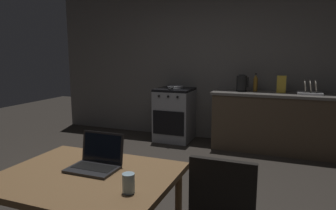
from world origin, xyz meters
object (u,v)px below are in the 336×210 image
(stove_oven, at_px, (175,114))
(bottle_b, at_px, (256,83))
(dish_rack, at_px, (310,91))
(electric_kettle, at_px, (242,83))
(dining_table, at_px, (87,185))
(drinking_glass, at_px, (129,183))
(cereal_box, at_px, (281,84))
(frying_pan, at_px, (175,87))
(laptop, at_px, (96,162))

(stove_oven, height_order, bottle_b, bottle_b)
(dish_rack, bearing_deg, electric_kettle, -180.00)
(dish_rack, height_order, bottle_b, bottle_b)
(electric_kettle, bearing_deg, dining_table, -99.00)
(drinking_glass, distance_m, dish_rack, 3.61)
(dish_rack, bearing_deg, bottle_b, 174.10)
(cereal_box, bearing_deg, frying_pan, -178.37)
(stove_oven, distance_m, electric_kettle, 1.25)
(frying_pan, relative_size, cereal_box, 1.74)
(dining_table, bearing_deg, stove_oven, 100.15)
(electric_kettle, bearing_deg, dish_rack, 0.00)
(dining_table, relative_size, bottle_b, 3.96)
(stove_oven, relative_size, electric_kettle, 3.47)
(frying_pan, distance_m, cereal_box, 1.68)
(laptop, height_order, electric_kettle, electric_kettle)
(stove_oven, relative_size, dish_rack, 2.65)
(cereal_box, bearing_deg, dining_table, -108.43)
(dining_table, xyz_separation_m, bottle_b, (0.72, 3.38, 0.38))
(laptop, relative_size, drinking_glass, 2.90)
(dining_table, height_order, cereal_box, cereal_box)
(electric_kettle, height_order, dish_rack, electric_kettle)
(electric_kettle, height_order, frying_pan, electric_kettle)
(electric_kettle, distance_m, dish_rack, 0.98)
(cereal_box, distance_m, dish_rack, 0.40)
(stove_oven, xyz_separation_m, frying_pan, (0.02, -0.03, 0.48))
(frying_pan, bearing_deg, stove_oven, 125.97)
(dining_table, relative_size, electric_kettle, 4.26)
(drinking_glass, bearing_deg, stove_oven, 105.76)
(dining_table, bearing_deg, electric_kettle, 81.00)
(laptop, xyz_separation_m, bottle_b, (0.72, 3.27, 0.26))
(frying_pan, xyz_separation_m, bottle_b, (1.30, 0.11, 0.11))
(bottle_b, bearing_deg, dish_rack, -5.90)
(stove_oven, height_order, drinking_glass, stove_oven)
(stove_oven, distance_m, bottle_b, 1.44)
(drinking_glass, distance_m, bottle_b, 3.53)
(bottle_b, bearing_deg, drinking_glass, -95.65)
(frying_pan, relative_size, bottle_b, 1.60)
(dining_table, bearing_deg, dish_rack, 65.55)
(frying_pan, distance_m, dish_rack, 2.07)
(laptop, height_order, drinking_glass, laptop)
(laptop, bearing_deg, drinking_glass, -34.10)
(cereal_box, bearing_deg, dish_rack, -2.91)
(cereal_box, height_order, bottle_b, bottle_b)
(dining_table, bearing_deg, drinking_glass, -19.23)
(cereal_box, relative_size, bottle_b, 0.92)
(electric_kettle, relative_size, dish_rack, 0.76)
(laptop, distance_m, drinking_glass, 0.45)
(stove_oven, height_order, frying_pan, frying_pan)
(electric_kettle, height_order, drinking_glass, electric_kettle)
(frying_pan, bearing_deg, drinking_glass, -74.41)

